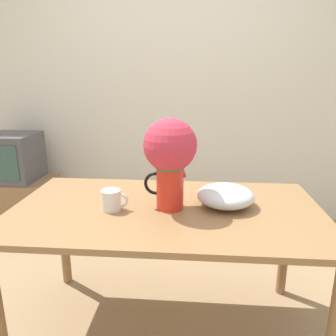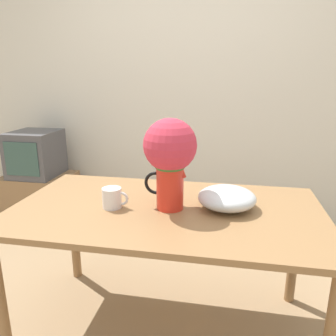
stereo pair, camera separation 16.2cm
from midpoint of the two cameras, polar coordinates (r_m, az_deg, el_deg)
name	(u,v)px [view 1 (the left image)]	position (r m, az deg, el deg)	size (l,w,h in m)	color
ground_plane	(154,334)	(2.07, -4.97, -26.88)	(12.00, 12.00, 0.00)	#9E7F5B
wall_back	(174,86)	(3.19, -0.38, 14.02)	(8.00, 0.05, 2.60)	silver
table	(166,223)	(1.73, -3.04, -9.61)	(1.59, 0.89, 0.75)	olive
flower_vase	(170,154)	(1.60, -2.55, 2.44)	(0.26, 0.26, 0.46)	red
coffee_mug	(112,200)	(1.69, -12.48, -5.49)	(0.14, 0.10, 0.10)	white
white_bowl	(225,196)	(1.71, 7.32, -4.85)	(0.30, 0.30, 0.11)	silver
tv_stand	(20,202)	(3.47, -25.68, -5.46)	(0.65, 0.46, 0.46)	#8E6B47
tv_set	(13,157)	(3.35, -26.60, 1.69)	(0.42, 0.45, 0.43)	#4C4C51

